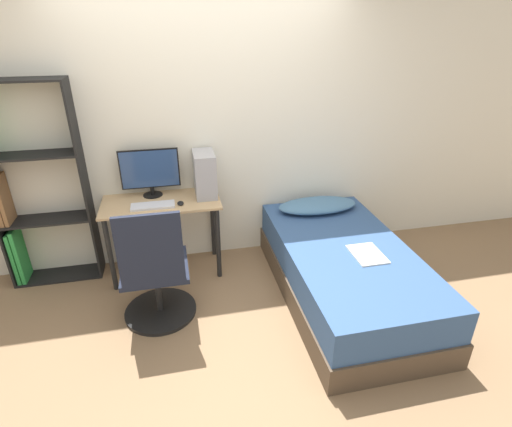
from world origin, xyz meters
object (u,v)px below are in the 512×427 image
object	(u,v)px
bookshelf	(24,192)
keyboard	(153,206)
pc_tower	(205,174)
office_chair	(156,279)
monitor	(150,171)
bed	(344,272)

from	to	relation	value
bookshelf	keyboard	distance (m)	1.10
bookshelf	pc_tower	size ratio (longest dim) A/B	4.46
office_chair	pc_tower	world-z (taller)	pc_tower
office_chair	monitor	bearing A→B (deg)	89.57
office_chair	pc_tower	xyz separation A→B (m)	(0.49, 0.76, 0.56)
monitor	keyboard	world-z (taller)	monitor
office_chair	bed	world-z (taller)	office_chair
office_chair	keyboard	bearing A→B (deg)	89.10
bookshelf	monitor	size ratio (longest dim) A/B	3.44
monitor	pc_tower	xyz separation A→B (m)	(0.48, -0.09, -0.04)
keyboard	pc_tower	size ratio (longest dim) A/B	0.93
monitor	keyboard	size ratio (longest dim) A/B	1.40
pc_tower	office_chair	bearing A→B (deg)	-122.83
monitor	pc_tower	world-z (taller)	monitor
pc_tower	bed	bearing A→B (deg)	-36.18
monitor	keyboard	xyz separation A→B (m)	(0.00, -0.25, -0.23)
office_chair	monitor	xyz separation A→B (m)	(0.01, 0.84, 0.59)
bookshelf	office_chair	xyz separation A→B (m)	(1.06, -0.81, -0.50)
office_chair	bed	distance (m)	1.58
bed	pc_tower	bearing A→B (deg)	143.82
bookshelf	pc_tower	bearing A→B (deg)	-2.02
office_chair	keyboard	size ratio (longest dim) A/B	2.74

